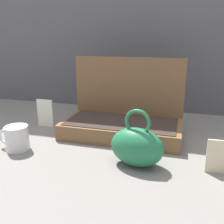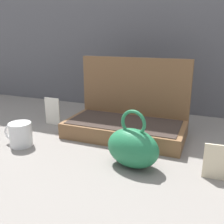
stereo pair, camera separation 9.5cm
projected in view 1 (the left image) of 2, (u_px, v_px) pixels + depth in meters
The scene contains 6 objects.
ground_plane at pixel (112, 146), 1.01m from camera, with size 6.00×6.00×0.00m, color slate.
open_suitcase at pixel (124, 117), 1.12m from camera, with size 0.51×0.27×0.33m.
teal_pouch_handbag at pixel (137, 146), 0.84m from camera, with size 0.20×0.14×0.20m.
coffee_mug at pixel (17, 138), 0.97m from camera, with size 0.12×0.09×0.09m.
info_card_left at pixel (221, 157), 0.80m from camera, with size 0.09×0.01×0.11m, color beige.
poster_card_right at pixel (45, 113), 1.21m from camera, with size 0.08×0.01×0.13m, color white.
Camera 1 is at (0.25, -0.89, 0.42)m, focal length 40.78 mm.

